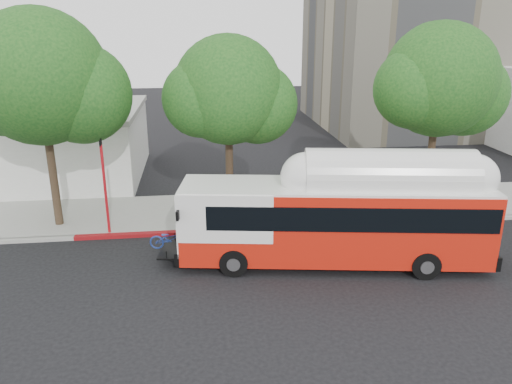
# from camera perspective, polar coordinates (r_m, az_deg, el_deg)

# --- Properties ---
(ground) EXTENTS (120.00, 120.00, 0.00)m
(ground) POSITION_cam_1_polar(r_m,az_deg,el_deg) (19.36, 1.33, -8.92)
(ground) COLOR black
(ground) RESTS_ON ground
(sidewalk) EXTENTS (60.00, 5.00, 0.15)m
(sidewalk) POSITION_cam_1_polar(r_m,az_deg,el_deg) (25.23, -0.78, -2.00)
(sidewalk) COLOR gray
(sidewalk) RESTS_ON ground
(curb_strip) EXTENTS (60.00, 0.30, 0.15)m
(curb_strip) POSITION_cam_1_polar(r_m,az_deg,el_deg) (22.83, -0.07, -4.27)
(curb_strip) COLOR gray
(curb_strip) RESTS_ON ground
(red_curb_segment) EXTENTS (10.00, 0.32, 0.16)m
(red_curb_segment) POSITION_cam_1_polar(r_m,az_deg,el_deg) (22.69, -7.63, -4.58)
(red_curb_segment) COLOR maroon
(red_curb_segment) RESTS_ON ground
(street_tree_left) EXTENTS (6.67, 5.80, 9.74)m
(street_tree_left) POSITION_cam_1_polar(r_m,az_deg,el_deg) (23.45, -22.23, 11.52)
(street_tree_left) COLOR #2D2116
(street_tree_left) RESTS_ON ground
(street_tree_mid) EXTENTS (5.75, 5.00, 8.62)m
(street_tree_mid) POSITION_cam_1_polar(r_m,az_deg,el_deg) (23.33, -2.20, 11.09)
(street_tree_mid) COLOR #2D2116
(street_tree_mid) RESTS_ON ground
(street_tree_right) EXTENTS (6.21, 5.40, 9.18)m
(street_tree_right) POSITION_cam_1_polar(r_m,az_deg,el_deg) (25.93, 21.00, 11.43)
(street_tree_right) COLOR #2D2116
(street_tree_right) RESTS_ON ground
(low_commercial_bldg) EXTENTS (16.20, 10.20, 4.25)m
(low_commercial_bldg) POSITION_cam_1_polar(r_m,az_deg,el_deg) (33.73, -26.79, 4.96)
(low_commercial_bldg) COLOR silver
(low_commercial_bldg) RESTS_ON ground
(transit_bus) EXTENTS (12.75, 4.28, 3.71)m
(transit_bus) POSITION_cam_1_polar(r_m,az_deg,el_deg) (19.43, 9.14, -3.43)
(transit_bus) COLOR red
(transit_bus) RESTS_ON ground
(signal_pole) EXTENTS (0.12, 0.41, 4.37)m
(signal_pole) POSITION_cam_1_polar(r_m,az_deg,el_deg) (22.56, -16.87, 0.49)
(signal_pole) COLOR red
(signal_pole) RESTS_ON ground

